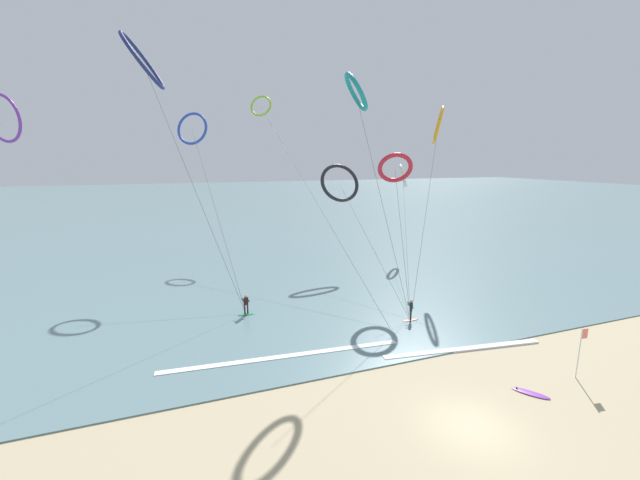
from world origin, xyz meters
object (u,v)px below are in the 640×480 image
(surfer_coral, at_px, (411,311))
(kite_ivory, at_px, (403,176))
(kite_cobalt, at_px, (192,129))
(kite_violet, at_px, (3,118))
(kite_amber, at_px, (438,125))
(beach_flag, at_px, (581,345))
(kite_lime, at_px, (261,106))
(kite_charcoal, at_px, (340,183))
(kite_crimson, at_px, (395,168))
(kite_teal, at_px, (356,92))
(surfboard_spare, at_px, (531,393))
(kite_navy, at_px, (143,61))
(surfer_emerald, at_px, (246,306))

(surfer_coral, bearing_deg, kite_ivory, -178.24)
(kite_cobalt, bearing_deg, kite_violet, -166.22)
(kite_ivory, relative_size, kite_amber, 1.25)
(kite_amber, distance_m, beach_flag, 27.81)
(kite_lime, distance_m, kite_charcoal, 20.45)
(kite_amber, xyz_separation_m, kite_crimson, (-7.80, -4.39, -4.48))
(beach_flag, bearing_deg, kite_cobalt, 121.08)
(kite_teal, height_order, kite_violet, kite_teal)
(kite_ivory, distance_m, kite_crimson, 15.42)
(surfer_coral, relative_size, kite_ivory, 0.07)
(kite_violet, xyz_separation_m, kite_crimson, (37.09, -20.60, -5.19))
(kite_cobalt, height_order, surfboard_spare, kite_cobalt)
(kite_navy, height_order, kite_cobalt, kite_navy)
(kite_cobalt, bearing_deg, surfer_emerald, -46.51)
(surfboard_spare, bearing_deg, kite_navy, 133.01)
(kite_crimson, relative_size, beach_flag, 4.30)
(kite_teal, xyz_separation_m, kite_crimson, (5.19, 2.07, -6.27))
(kite_teal, bearing_deg, kite_navy, 94.64)
(kite_teal, relative_size, kite_lime, 0.53)
(kite_charcoal, bearing_deg, kite_cobalt, 165.02)
(kite_ivory, height_order, surfboard_spare, kite_ivory)
(kite_amber, bearing_deg, surfer_emerald, -39.37)
(kite_lime, relative_size, kite_amber, 2.03)
(kite_navy, bearing_deg, kite_lime, -18.52)
(kite_charcoal, bearing_deg, surfer_coral, -94.86)
(kite_charcoal, relative_size, beach_flag, 6.16)
(kite_lime, bearing_deg, kite_charcoal, -36.28)
(kite_ivory, bearing_deg, surfer_emerald, 152.51)
(surfer_coral, xyz_separation_m, beach_flag, (4.70, -10.37, 1.22))
(kite_violet, bearing_deg, kite_lime, -131.02)
(surfer_coral, height_order, kite_crimson, kite_crimson)
(kite_crimson, distance_m, surfboard_spare, 22.49)
(kite_ivory, relative_size, kite_crimson, 1.72)
(kite_navy, xyz_separation_m, beach_flag, (23.14, -20.23, -17.85))
(kite_navy, xyz_separation_m, kite_violet, (-15.60, 19.11, -2.97))
(kite_amber, bearing_deg, kite_crimson, -27.46)
(surfer_emerald, relative_size, kite_cobalt, 0.10)
(kite_teal, height_order, kite_amber, kite_teal)
(surfer_coral, height_order, kite_amber, kite_amber)
(kite_navy, bearing_deg, kite_charcoal, -56.91)
(kite_violet, bearing_deg, kite_ivory, -151.40)
(kite_amber, height_order, surfboard_spare, kite_amber)
(kite_navy, bearing_deg, surfer_emerald, -112.41)
(surfer_emerald, xyz_separation_m, kite_lime, (7.75, 28.94, 19.28))
(kite_charcoal, xyz_separation_m, kite_crimson, (1.79, -9.33, 1.89))
(kite_violet, xyz_separation_m, surfboard_spare, (34.80, -39.68, -16.87))
(kite_crimson, distance_m, beach_flag, 21.16)
(kite_teal, relative_size, beach_flag, 6.37)
(kite_charcoal, relative_size, kite_violet, 0.56)
(kite_lime, relative_size, surfboard_spare, 20.12)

